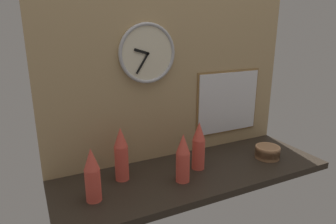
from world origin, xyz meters
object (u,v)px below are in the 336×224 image
cup_stack_center (183,158)px  menu_board (228,102)px  cup_stack_far_left (92,175)px  cup_stack_center_right (199,146)px  bowl_stack_far_right (267,152)px  wall_clock (147,53)px  cup_stack_left (121,154)px

cup_stack_center → menu_board: bearing=31.4°
cup_stack_far_left → menu_board: bearing=16.5°
cup_stack_center_right → cup_stack_center: 17.86cm
cup_stack_center_right → cup_stack_center: size_ratio=1.05×
bowl_stack_far_right → menu_board: (-9.96, 30.14, 26.45)cm
bowl_stack_far_right → wall_clock: (-69.05, 29.26, 61.90)cm
bowl_stack_far_right → cup_stack_left: bearing=171.2°
cup_stack_center_right → wall_clock: bearing=134.6°
cup_stack_left → cup_stack_center_right: bearing=-9.2°
cup_stack_center_right → cup_stack_left: cup_stack_left is taller
cup_stack_center → cup_stack_far_left: (-47.47, 2.56, 0.00)cm
cup_stack_center → menu_board: 63.95cm
menu_board → bowl_stack_far_right: bearing=-71.7°
bowl_stack_far_right → wall_clock: 97.24cm
cup_stack_center_right → cup_stack_left: 44.82cm
cup_stack_center → cup_stack_far_left: same height
cup_stack_center_right → cup_stack_left: size_ratio=0.95×
bowl_stack_far_right → cup_stack_center: bearing=-178.2°
cup_stack_left → menu_board: (81.46, 15.93, 15.57)cm
bowl_stack_far_right → cup_stack_center_right: bearing=171.5°
bowl_stack_far_right → menu_board: menu_board is taller
cup_stack_center_right → cup_stack_far_left: 63.18cm
cup_stack_left → bowl_stack_far_right: 93.15cm
cup_stack_center_right → bowl_stack_far_right: bearing=-8.5°
cup_stack_center → cup_stack_left: 33.14cm
bowl_stack_far_right → wall_clock: wall_clock is taller
cup_stack_far_left → cup_stack_center: bearing=-3.1°
cup_stack_center_right → wall_clock: 60.41cm
cup_stack_center_right → bowl_stack_far_right: 48.77cm
cup_stack_center_right → menu_board: (37.22, 23.07, 16.30)cm
bowl_stack_far_right → menu_board: size_ratio=0.31×
cup_stack_far_left → wall_clock: 72.51cm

